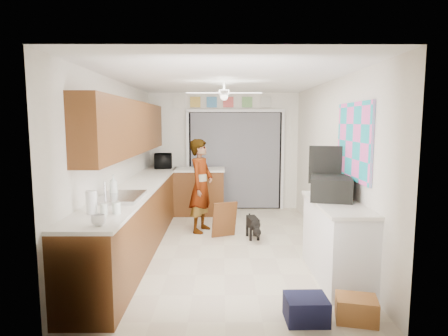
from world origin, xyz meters
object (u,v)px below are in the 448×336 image
object	(u,v)px
suitcase	(331,188)
man	(201,186)
cup	(98,220)
cardboard_box	(356,309)
navy_crate	(306,309)
dog	(253,226)
paper_towel_roll	(91,202)
soap_bottle	(113,185)
microwave	(163,161)

from	to	relation	value
suitcase	man	distance (m)	2.47
suitcase	man	size ratio (longest dim) A/B	0.40
cup	cardboard_box	xyz separation A→B (m)	(2.42, 0.00, -0.87)
navy_crate	dog	bearing A→B (deg)	96.75
paper_towel_roll	cardboard_box	xyz separation A→B (m)	(2.64, -0.45, -0.94)
soap_bottle	suitcase	xyz separation A→B (m)	(2.75, -0.19, -0.00)
navy_crate	suitcase	bearing A→B (deg)	65.36
dog	paper_towel_roll	bearing A→B (deg)	-140.36
man	navy_crate	bearing A→B (deg)	-139.19
cup	navy_crate	xyz separation A→B (m)	(1.94, 0.00, -0.87)
navy_crate	dog	xyz separation A→B (m)	(-0.30, 2.56, 0.08)
paper_towel_roll	soap_bottle	bearing A→B (deg)	92.64
soap_bottle	suitcase	bearing A→B (deg)	-4.00
cup	cardboard_box	world-z (taller)	cup
paper_towel_roll	navy_crate	bearing A→B (deg)	-11.86
soap_bottle	cup	world-z (taller)	soap_bottle
paper_towel_roll	suitcase	world-z (taller)	suitcase
microwave	cup	size ratio (longest dim) A/B	4.03
microwave	paper_towel_roll	size ratio (longest dim) A/B	2.16
microwave	paper_towel_roll	bearing A→B (deg)	169.20
paper_towel_roll	dog	size ratio (longest dim) A/B	0.49
paper_towel_roll	dog	world-z (taller)	paper_towel_roll
paper_towel_roll	cardboard_box	size ratio (longest dim) A/B	0.64
soap_bottle	dog	bearing A→B (deg)	31.54
soap_bottle	dog	xyz separation A→B (m)	(1.90, 1.16, -0.88)
paper_towel_roll	dog	xyz separation A→B (m)	(1.85, 2.10, -0.87)
navy_crate	dog	distance (m)	2.58
man	dog	world-z (taller)	man
dog	man	bearing A→B (deg)	145.83
navy_crate	soap_bottle	bearing A→B (deg)	147.67
microwave	dog	distance (m)	2.62
paper_towel_roll	suitcase	xyz separation A→B (m)	(2.71, 0.75, 0.02)
cardboard_box	navy_crate	xyz separation A→B (m)	(-0.48, 0.00, 0.00)
microwave	dog	xyz separation A→B (m)	(1.72, -1.76, -0.89)
suitcase	navy_crate	size ratio (longest dim) A/B	1.63
dog	soap_bottle	bearing A→B (deg)	-157.43
soap_bottle	man	bearing A→B (deg)	56.45
suitcase	navy_crate	bearing A→B (deg)	-99.78
paper_towel_roll	man	xyz separation A→B (m)	(1.00, 2.51, -0.26)
cardboard_box	dog	bearing A→B (deg)	107.03
cardboard_box	dog	world-z (taller)	dog
microwave	soap_bottle	bearing A→B (deg)	167.70
suitcase	navy_crate	world-z (taller)	suitcase
cup	dog	bearing A→B (deg)	57.39
soap_bottle	paper_towel_roll	distance (m)	0.94
microwave	paper_towel_roll	world-z (taller)	microwave
soap_bottle	dog	distance (m)	2.40
soap_bottle	man	distance (m)	1.90
cup	paper_towel_roll	bearing A→B (deg)	115.67
microwave	suitcase	size ratio (longest dim) A/B	0.82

